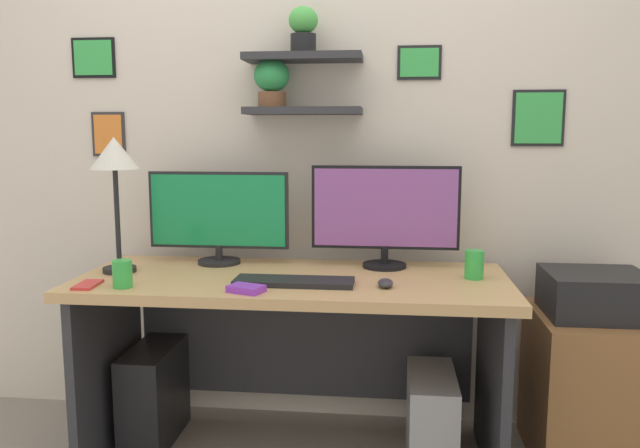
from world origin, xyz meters
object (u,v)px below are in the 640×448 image
desk (295,324)px  monitor_right (385,213)px  keyboard (294,282)px  monitor_left (219,215)px  computer_tower_left (154,394)px  computer_tower_right (431,421)px  scissors_tray (246,289)px  pen_cup (122,274)px  cell_phone (88,285)px  computer_mouse (385,283)px  desk_lamp (115,163)px  water_cup (474,264)px  drawer_cabinet (590,388)px  printer (596,294)px

desk → monitor_right: size_ratio=2.74×
keyboard → monitor_left: bearing=137.7°
computer_tower_left → computer_tower_right: computer_tower_left is taller
scissors_tray → computer_tower_right: 0.91m
desk → pen_cup: size_ratio=16.58×
desk → scissors_tray: bearing=-112.2°
cell_phone → pen_cup: pen_cup is taller
computer_mouse → computer_tower_left: 1.14m
desk_lamp → computer_tower_right: 1.59m
water_cup → computer_tower_right: (-0.15, -0.06, -0.61)m
water_cup → computer_tower_right: size_ratio=0.27×
computer_mouse → pen_cup: (-0.94, -0.11, 0.04)m
desk → cell_phone: cell_phone is taller
drawer_cabinet → desk: bearing=-177.0°
water_cup → computer_tower_left: water_cup is taller
monitor_left → computer_mouse: (0.71, -0.35, -0.19)m
water_cup → cell_phone: bearing=-168.9°
desk → scissors_tray: size_ratio=13.82×
desk_lamp → scissors_tray: desk_lamp is taller
keyboard → water_cup: water_cup is taller
desk → computer_mouse: bearing=-27.3°
desk → water_cup: (0.69, -0.01, 0.26)m
pen_cup → keyboard: bearing=10.6°
computer_mouse → cell_phone: computer_mouse is taller
drawer_cabinet → keyboard: bearing=-168.2°
monitor_left → water_cup: size_ratio=5.42×
scissors_tray → water_cup: (0.82, 0.30, 0.04)m
keyboard → computer_tower_left: bearing=161.7°
computer_tower_right → computer_tower_left: bearing=175.0°
scissors_tray → computer_tower_left: (-0.49, 0.34, -0.56)m
monitor_left → scissors_tray: 0.56m
computer_mouse → pen_cup: pen_cup is taller
printer → computer_tower_left: printer is taller
pen_cup → water_cup: water_cup is taller
monitor_left → water_cup: bearing=-9.5°
monitor_right → cell_phone: bearing=-157.2°
computer_tower_left → pen_cup: bearing=-84.9°
desk → monitor_left: (-0.35, 0.16, 0.42)m
keyboard → pen_cup: 0.62m
monitor_right → drawer_cabinet: 1.07m
drawer_cabinet → printer: 0.38m
drawer_cabinet → pen_cup: bearing=-168.6°
printer → monitor_right: bearing=173.0°
computer_mouse → cell_phone: bearing=-174.5°
computer_tower_right → monitor_right: bearing=129.7°
printer → pen_cup: bearing=-168.6°
computer_mouse → desk_lamp: size_ratio=0.17×
computer_mouse → monitor_left: bearing=153.9°
desk_lamp → pen_cup: (0.12, -0.24, -0.38)m
scissors_tray → computer_mouse: bearing=14.5°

